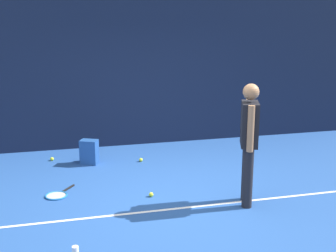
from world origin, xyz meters
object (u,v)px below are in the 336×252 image
Objects in this scene: tennis_ball_near_player at (151,195)px; tennis_ball_by_fence at (141,160)px; tennis_ball_mid_court at (52,159)px; backpack at (90,152)px; tennis_player at (249,137)px; tennis_racket at (57,195)px.

tennis_ball_by_fence is at bearing 84.63° from tennis_ball_near_player.
tennis_ball_by_fence is 1.00× the size of tennis_ball_mid_court.
tennis_ball_mid_court is (-1.42, 2.07, 0.00)m from tennis_ball_near_player.
tennis_ball_mid_court is (-0.67, 0.33, -0.18)m from backpack.
backpack is at bearing -118.24° from tennis_player.
backpack is at bearing 113.40° from tennis_ball_near_player.
backpack reaches higher than tennis_racket.
tennis_player is at bearing 106.69° from tennis_racket.
tennis_player is at bearing -63.24° from tennis_ball_by_fence.
tennis_ball_near_player is at bearing -55.55° from tennis_ball_mid_court.
tennis_ball_by_fence is (0.15, 1.63, 0.00)m from tennis_ball_near_player.
tennis_ball_mid_court is (-2.67, 2.63, -0.93)m from tennis_player.
backpack is 0.76m from tennis_ball_mid_court.
tennis_racket is (-2.58, 0.93, -0.95)m from tennis_player.
tennis_ball_mid_court is at bearing 124.45° from tennis_ball_near_player.
tennis_player is 25.76× the size of tennis_ball_near_player.
tennis_racket is 1.70m from tennis_ball_mid_court.
tennis_racket is 1.36× the size of backpack.
backpack is 6.67× the size of tennis_ball_near_player.
backpack reaches higher than tennis_ball_by_fence.
tennis_ball_near_player is 1.00× the size of tennis_ball_mid_court.
tennis_ball_by_fence is at bearing -132.59° from tennis_player.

